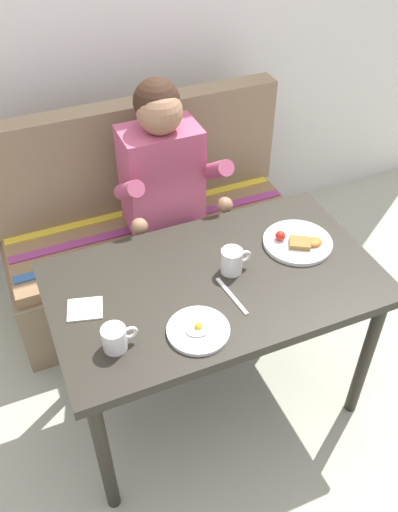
{
  "coord_description": "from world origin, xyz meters",
  "views": [
    {
      "loc": [
        -0.61,
        -1.29,
        2.1
      ],
      "look_at": [
        0.0,
        0.15,
        0.72
      ],
      "focal_mm": 38.28,
      "sensor_mm": 36.0,
      "label": 1
    }
  ],
  "objects_px": {
    "plate_eggs": "(198,330)",
    "plate_breakfast": "(298,242)",
    "knife": "(232,296)",
    "person": "(167,189)",
    "table": "(215,295)",
    "coffee_mug": "(232,260)",
    "couch": "(152,240)",
    "napkin": "(85,309)",
    "coffee_mug_second": "(115,338)"
  },
  "relations": [
    {
      "from": "coffee_mug",
      "to": "knife",
      "type": "height_order",
      "value": "coffee_mug"
    },
    {
      "from": "plate_eggs",
      "to": "knife",
      "type": "relative_size",
      "value": 1.05
    },
    {
      "from": "coffee_mug_second",
      "to": "knife",
      "type": "distance_m",
      "value": 0.44
    },
    {
      "from": "plate_eggs",
      "to": "napkin",
      "type": "xyz_separation_m",
      "value": [
        -0.32,
        0.24,
        -0.01
      ]
    },
    {
      "from": "person",
      "to": "napkin",
      "type": "height_order",
      "value": "person"
    },
    {
      "from": "knife",
      "to": "table",
      "type": "bearing_deg",
      "value": 93.81
    },
    {
      "from": "couch",
      "to": "coffee_mug",
      "type": "relative_size",
      "value": 12.2
    },
    {
      "from": "plate_eggs",
      "to": "knife",
      "type": "distance_m",
      "value": 0.2
    },
    {
      "from": "person",
      "to": "coffee_mug_second",
      "type": "relative_size",
      "value": 10.27
    },
    {
      "from": "table",
      "to": "knife",
      "type": "distance_m",
      "value": 0.13
    },
    {
      "from": "person",
      "to": "coffee_mug_second",
      "type": "distance_m",
      "value": 0.88
    },
    {
      "from": "person",
      "to": "plate_breakfast",
      "type": "bearing_deg",
      "value": -57.45
    },
    {
      "from": "plate_eggs",
      "to": "plate_breakfast",
      "type": "bearing_deg",
      "value": 26.27
    },
    {
      "from": "table",
      "to": "coffee_mug",
      "type": "xyz_separation_m",
      "value": [
        0.08,
        0.02,
        0.13
      ]
    },
    {
      "from": "couch",
      "to": "napkin",
      "type": "distance_m",
      "value": 0.96
    },
    {
      "from": "table",
      "to": "coffee_mug",
      "type": "bearing_deg",
      "value": 13.08
    },
    {
      "from": "coffee_mug",
      "to": "plate_eggs",
      "type": "bearing_deg",
      "value": -135.52
    },
    {
      "from": "table",
      "to": "coffee_mug",
      "type": "height_order",
      "value": "coffee_mug"
    },
    {
      "from": "table",
      "to": "coffee_mug",
      "type": "relative_size",
      "value": 10.17
    },
    {
      "from": "coffee_mug",
      "to": "coffee_mug_second",
      "type": "relative_size",
      "value": 1.0
    },
    {
      "from": "person",
      "to": "couch",
      "type": "bearing_deg",
      "value": 101.02
    },
    {
      "from": "knife",
      "to": "person",
      "type": "bearing_deg",
      "value": 82.55
    },
    {
      "from": "table",
      "to": "napkin",
      "type": "distance_m",
      "value": 0.48
    },
    {
      "from": "coffee_mug",
      "to": "napkin",
      "type": "height_order",
      "value": "coffee_mug"
    },
    {
      "from": "table",
      "to": "knife",
      "type": "xyz_separation_m",
      "value": [
        0.02,
        -0.1,
        0.08
      ]
    },
    {
      "from": "coffee_mug",
      "to": "knife",
      "type": "bearing_deg",
      "value": -115.5
    },
    {
      "from": "coffee_mug_second",
      "to": "table",
      "type": "bearing_deg",
      "value": 21.3
    },
    {
      "from": "plate_breakfast",
      "to": "table",
      "type": "bearing_deg",
      "value": -171.76
    },
    {
      "from": "plate_eggs",
      "to": "knife",
      "type": "height_order",
      "value": "plate_eggs"
    },
    {
      "from": "table",
      "to": "plate_eggs",
      "type": "distance_m",
      "value": 0.27
    },
    {
      "from": "coffee_mug_second",
      "to": "plate_eggs",
      "type": "bearing_deg",
      "value": -9.33
    },
    {
      "from": "coffee_mug_second",
      "to": "napkin",
      "type": "xyz_separation_m",
      "value": [
        -0.05,
        0.2,
        -0.04
      ]
    },
    {
      "from": "plate_breakfast",
      "to": "person",
      "type": "bearing_deg",
      "value": 122.55
    },
    {
      "from": "knife",
      "to": "plate_eggs",
      "type": "bearing_deg",
      "value": -154.75
    },
    {
      "from": "coffee_mug_second",
      "to": "knife",
      "type": "bearing_deg",
      "value": 7.92
    },
    {
      "from": "napkin",
      "to": "coffee_mug_second",
      "type": "bearing_deg",
      "value": -74.98
    },
    {
      "from": "table",
      "to": "napkin",
      "type": "relative_size",
      "value": 10.1
    },
    {
      "from": "couch",
      "to": "knife",
      "type": "height_order",
      "value": "couch"
    },
    {
      "from": "couch",
      "to": "coffee_mug",
      "type": "distance_m",
      "value": 0.88
    },
    {
      "from": "person",
      "to": "napkin",
      "type": "bearing_deg",
      "value": -132.34
    },
    {
      "from": "plate_breakfast",
      "to": "knife",
      "type": "xyz_separation_m",
      "value": [
        -0.36,
        -0.16,
        -0.01
      ]
    },
    {
      "from": "table",
      "to": "person",
      "type": "relative_size",
      "value": 0.99
    },
    {
      "from": "plate_breakfast",
      "to": "napkin",
      "type": "distance_m",
      "value": 0.85
    },
    {
      "from": "couch",
      "to": "person",
      "type": "height_order",
      "value": "person"
    },
    {
      "from": "person",
      "to": "plate_eggs",
      "type": "xyz_separation_m",
      "value": [
        -0.19,
        -0.8,
        -0.0
      ]
    },
    {
      "from": "person",
      "to": "coffee_mug",
      "type": "xyz_separation_m",
      "value": [
        0.04,
        -0.57,
        0.04
      ]
    },
    {
      "from": "table",
      "to": "coffee_mug_second",
      "type": "relative_size",
      "value": 10.17
    },
    {
      "from": "plate_eggs",
      "to": "napkin",
      "type": "relative_size",
      "value": 1.76
    },
    {
      "from": "plate_eggs",
      "to": "coffee_mug_second",
      "type": "xyz_separation_m",
      "value": [
        -0.27,
        0.04,
        0.04
      ]
    },
    {
      "from": "couch",
      "to": "coffee_mug_second",
      "type": "height_order",
      "value": "couch"
    }
  ]
}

